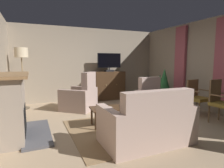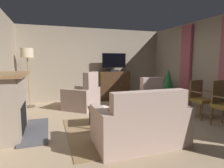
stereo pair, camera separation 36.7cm
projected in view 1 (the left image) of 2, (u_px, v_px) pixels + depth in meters
name	position (u px, v px, depth m)	size (l,w,h in m)	color
ground_plane	(123.00, 121.00, 4.55)	(5.83, 6.11, 0.04)	tan
wall_back	(89.00, 64.00, 6.95)	(5.83, 0.10, 2.61)	gray
wall_right_with_window	(205.00, 65.00, 5.43)	(0.10, 6.11, 2.61)	gray
curtain_panel_near	(223.00, 61.00, 4.81)	(0.10, 0.44, 2.20)	#A34C56
curtain_panel_far	(180.00, 61.00, 6.18)	(0.10, 0.44, 2.20)	#A34C56
rug_central	(120.00, 130.00, 3.90)	(2.01, 2.08, 0.01)	#8E704C
fireplace	(13.00, 107.00, 3.48)	(0.91, 1.49, 1.20)	#4C4C51
tv_cabinet	(109.00, 86.00, 6.98)	(1.14, 0.53, 1.04)	black
television	(109.00, 62.00, 6.82)	(0.89, 0.20, 0.67)	black
coffee_table	(113.00, 109.00, 4.15)	(1.02, 0.57, 0.42)	#422B19
tv_remote	(123.00, 106.00, 4.24)	(0.17, 0.05, 0.02)	black
folded_newspaper	(104.00, 107.00, 4.11)	(0.30, 0.22, 0.01)	silver
sofa_floral	(148.00, 125.00, 3.22)	(1.55, 0.87, 0.98)	#BC9E8E
armchair_angled_to_table	(155.00, 102.00, 5.10)	(0.92, 0.86, 0.98)	#A3897F
armchair_in_far_corner	(80.00, 98.00, 5.49)	(1.21, 1.21, 1.12)	#A3897F
side_chair_mid_row	(221.00, 101.00, 4.28)	(0.48, 0.51, 1.00)	olive
side_chair_nearest_door	(196.00, 96.00, 4.91)	(0.48, 0.46, 0.94)	olive
potted_plant_small_fern_corner	(164.00, 86.00, 5.84)	(0.50, 0.50, 1.20)	#99664C
potted_plant_leafy_by_curtain	(160.00, 87.00, 6.60)	(0.56, 0.56, 0.96)	beige
floor_lamp	(22.00, 58.00, 5.44)	(0.37, 0.37, 1.81)	#4C4233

